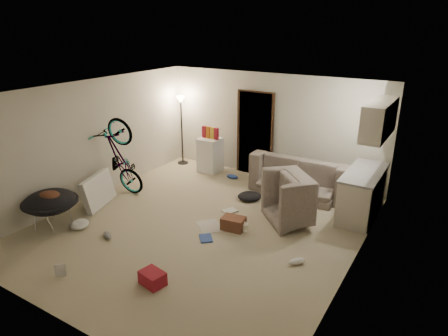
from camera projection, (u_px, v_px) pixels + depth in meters
The scene contains 36 objects.
floor at pixel (200, 226), 7.47m from camera, with size 5.50×6.00×0.02m, color #B4A98A.
ceiling at pixel (197, 91), 6.60m from camera, with size 5.50×6.00×0.02m, color white.
wall_back at pixel (272, 127), 9.44m from camera, with size 5.50×0.02×2.50m, color beige.
wall_front at pixel (51, 237), 4.62m from camera, with size 5.50×0.02×2.50m, color beige.
wall_left at pixel (91, 140), 8.38m from camera, with size 0.02×6.00×2.50m, color beige.
wall_right at pixel (358, 196), 5.68m from camera, with size 0.02×6.00×2.50m, color beige.
doorway at pixel (255, 134), 9.69m from camera, with size 0.85×0.10×2.04m, color black.
door_trim at pixel (255, 134), 9.66m from camera, with size 0.97×0.04×2.10m, color #352112.
floor_lamp at pixel (181, 116), 10.31m from camera, with size 0.28×0.28×1.81m.
kitchen_counter at pixel (362, 195), 7.73m from camera, with size 0.60×1.50×0.88m, color beige.
counter_top at pixel (365, 172), 7.57m from camera, with size 0.64×1.54×0.04m, color gray.
kitchen_uppers at pixel (379, 119), 7.14m from camera, with size 0.38×1.40×0.65m, color beige.
sofa at pixel (301, 179), 8.81m from camera, with size 2.17×0.85×0.63m, color #333A34.
armchair at pixel (305, 203), 7.58m from camera, with size 1.08×0.94×0.70m, color #333A34.
bicycle at pixel (122, 174), 8.69m from camera, with size 0.63×1.79×0.94m, color black.
book_asset at pixel (56, 276), 5.97m from camera, with size 0.15×0.21×0.02m, color maroon.
mini_fridge at pixel (210, 155), 10.07m from camera, with size 0.51×0.51×0.86m, color white.
snack_box_0 at pixel (204, 132), 9.95m from camera, with size 0.10×0.07×0.30m, color maroon.
snack_box_1 at pixel (208, 133), 9.89m from camera, with size 0.10×0.07×0.30m, color orange.
snack_box_2 at pixel (212, 133), 9.83m from camera, with size 0.10×0.07×0.30m, color gold.
snack_box_3 at pixel (216, 134), 9.78m from camera, with size 0.10×0.07×0.30m, color maroon.
saucer_chair at pixel (51, 206), 7.28m from camera, with size 1.00×1.00×0.71m.
hoodie at pixel (50, 197), 7.16m from camera, with size 0.48×0.40×0.22m, color #4E291A.
sofa_drape at pixel (263, 162), 9.20m from camera, with size 0.56×0.46×0.28m, color black.
tv_box at pixel (98, 191), 8.20m from camera, with size 0.12×0.99×0.65m, color silver.
drink_case_a at pixel (233, 223), 7.31m from camera, with size 0.41×0.29×0.24m, color brown.
drink_case_b at pixel (153, 278), 5.77m from camera, with size 0.36×0.26×0.21m, color maroon.
juicer at pixel (244, 227), 7.26m from camera, with size 0.14×0.14×0.20m.
newspaper at pixel (209, 226), 7.45m from camera, with size 0.39×0.51×0.01m, color #BBB5AD.
book_blue at pixel (206, 238), 7.01m from camera, with size 0.21×0.29×0.03m, color #294596.
book_white at pixel (230, 211), 8.02m from camera, with size 0.21×0.28×0.03m, color silver.
shoe_0 at pixel (232, 177), 9.67m from camera, with size 0.30×0.12×0.11m, color #294596.
shoe_3 at pixel (107, 235), 7.03m from camera, with size 0.27×0.11×0.10m, color slate.
shoe_4 at pixel (297, 261), 6.27m from camera, with size 0.27×0.11×0.10m, color white.
clothes_lump_b at pixel (250, 196), 8.54m from camera, with size 0.51×0.45×0.16m, color black.
clothes_lump_c at pixel (80, 224), 7.39m from camera, with size 0.39×0.33×0.12m, color silver.
Camera 1 is at (3.83, -5.43, 3.60)m, focal length 32.00 mm.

